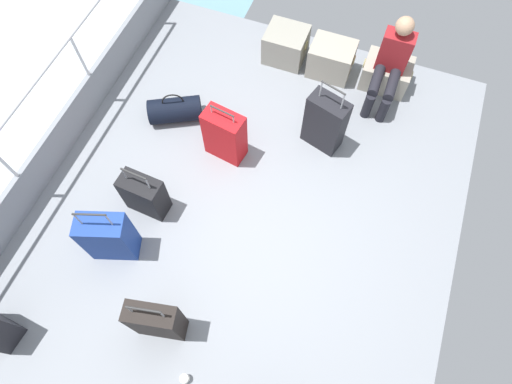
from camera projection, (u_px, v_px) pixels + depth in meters
The scene contains 14 objects.
ground_plane at pixel (247, 206), 4.66m from camera, with size 4.40×5.20×0.06m, color gray.
gunwale_port at pixel (64, 134), 4.77m from camera, with size 0.06×5.20×0.45m, color gray.
railing_port at pixel (41, 102), 4.27m from camera, with size 0.04×4.20×1.02m.
cargo_crate_0 at pixel (286, 45), 5.38m from camera, with size 0.53×0.45×0.41m.
cargo_crate_1 at pixel (331, 59), 5.27m from camera, with size 0.56×0.41×0.42m.
cargo_crate_2 at pixel (386, 73), 5.22m from camera, with size 0.59×0.42×0.34m.
passenger_seated at pixel (391, 62), 4.82m from camera, with size 0.34×0.66×1.04m.
suitcase_0 at pixel (157, 321), 3.76m from camera, with size 0.47×0.27×0.85m.
suitcase_2 at pixel (225, 135), 4.63m from camera, with size 0.46×0.30×0.76m.
suitcase_3 at pixel (325, 123), 4.67m from camera, with size 0.48×0.34×0.94m.
suitcase_4 at pixel (144, 195), 4.39m from camera, with size 0.44×0.25×0.72m.
suitcase_6 at pixel (108, 237), 4.12m from camera, with size 0.51×0.38×0.88m.
duffel_bag at pixel (175, 110), 5.01m from camera, with size 0.67×0.54×0.42m.
paper_cup at pixel (185, 379), 3.82m from camera, with size 0.08×0.08×0.10m, color white.
Camera 1 is at (0.77, -1.78, 4.21)m, focal length 30.28 mm.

